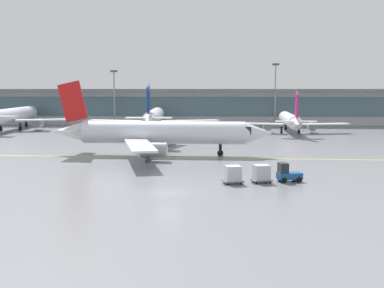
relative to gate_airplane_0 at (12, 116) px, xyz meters
name	(u,v)px	position (x,y,z in m)	size (l,w,h in m)	color
ground_plane	(168,193)	(43.62, -66.84, -3.39)	(400.00, 400.00, 0.00)	slate
taxiway_centreline_stripe	(162,157)	(40.28, -42.62, -3.38)	(110.00, 0.36, 0.01)	yellow
terminal_concourse	(201,106)	(43.62, 20.55, 1.53)	(179.90, 11.00, 9.60)	#B2B7BC
gate_airplane_0	(12,116)	(0.00, 0.00, 0.00)	(31.71, 34.09, 11.30)	silver
gate_airplane_1	(154,117)	(33.52, -0.35, -0.15)	(30.33, 32.63, 10.81)	white
gate_airplane_2	(290,120)	(64.22, -3.21, -0.61)	(26.03, 27.94, 9.27)	white
taxiing_regional_jet	(161,133)	(39.84, -40.60, -0.02)	(33.82, 31.49, 11.22)	silver
baggage_tug	(288,174)	(56.06, -60.20, -2.50)	(2.86, 2.11, 2.10)	#194C8C
cargo_dolly_lead	(262,173)	(53.17, -60.90, -2.33)	(2.42, 2.05, 1.94)	#595B60
cargo_dolly_trailing	(233,174)	(50.07, -61.65, -2.33)	(2.42, 2.05, 1.94)	#595B60
apron_light_mast_1	(114,96)	(21.51, 13.04, 4.47)	(1.80, 0.36, 14.35)	gray
apron_light_mast_2	(275,92)	(62.86, 14.16, 5.33)	(1.80, 0.36, 16.05)	gray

